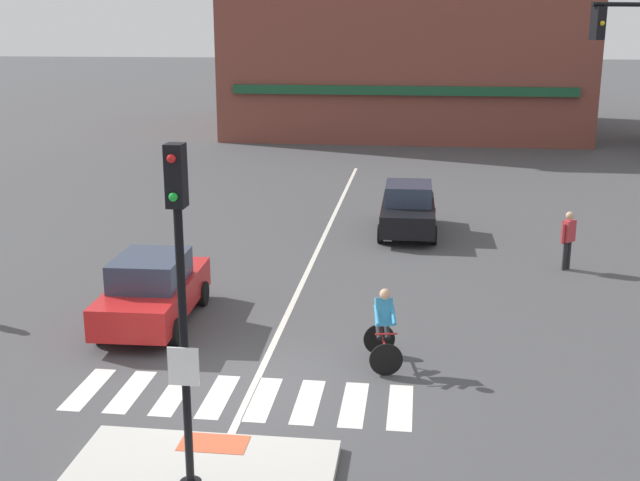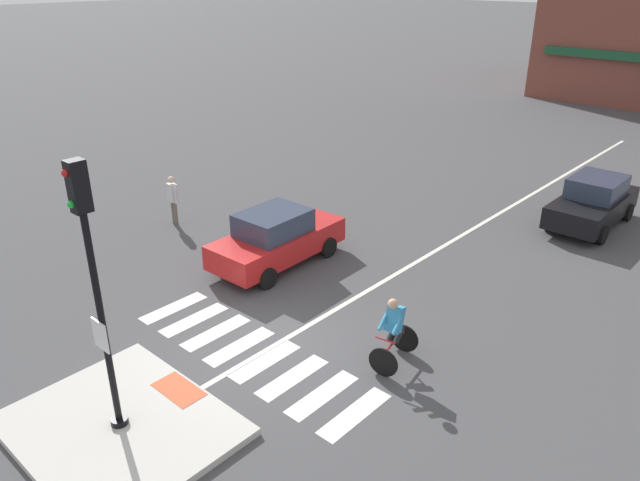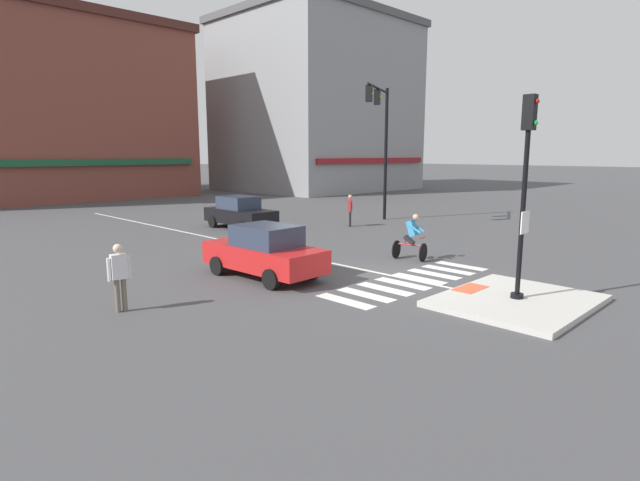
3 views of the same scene
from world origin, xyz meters
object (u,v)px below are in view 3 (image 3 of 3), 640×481
object	(u,v)px
pedestrian_at_curb_left	(119,272)
pedestrian_waiting_far_side	(350,208)
cyclist	(412,236)
signal_pole	(525,179)
car_red_westbound_near	(264,252)
traffic_light_mast	(381,130)
car_black_eastbound_far	(240,213)

from	to	relation	value
pedestrian_at_curb_left	pedestrian_waiting_far_side	world-z (taller)	same
cyclist	pedestrian_waiting_far_side	size ratio (longest dim) A/B	1.01
signal_pole	car_red_westbound_near	xyz separation A→B (m)	(-2.80, 6.75, -2.36)
traffic_light_mast	car_black_eastbound_far	distance (m)	8.90
signal_pole	cyclist	xyz separation A→B (m)	(2.54, 5.03, -2.30)
signal_pole	traffic_light_mast	xyz separation A→B (m)	(9.84, 12.25, 1.85)
pedestrian_waiting_far_side	car_red_westbound_near	bearing A→B (deg)	-151.55
signal_pole	traffic_light_mast	size ratio (longest dim) A/B	0.68
car_red_westbound_near	pedestrian_waiting_far_side	bearing A→B (deg)	28.45
car_red_westbound_near	pedestrian_waiting_far_side	distance (m)	11.50
car_red_westbound_near	pedestrian_waiting_far_side	size ratio (longest dim) A/B	2.49
signal_pole	pedestrian_waiting_far_side	distance (m)	14.41
car_red_westbound_near	pedestrian_waiting_far_side	xyz separation A→B (m)	(10.11, 5.48, 0.17)
cyclist	pedestrian_at_curb_left	world-z (taller)	cyclist
traffic_light_mast	cyclist	size ratio (longest dim) A/B	4.40
traffic_light_mast	signal_pole	bearing A→B (deg)	-128.76
traffic_light_mast	car_red_westbound_near	distance (m)	14.41
car_black_eastbound_far	pedestrian_waiting_far_side	size ratio (longest dim) A/B	2.46
pedestrian_at_curb_left	pedestrian_waiting_far_side	bearing A→B (deg)	21.19
pedestrian_at_curb_left	pedestrian_waiting_far_side	xyz separation A→B (m)	(14.74, 5.72, 0.00)
cyclist	pedestrian_at_curb_left	distance (m)	10.08
signal_pole	traffic_light_mast	distance (m)	15.82
car_black_eastbound_far	cyclist	world-z (taller)	cyclist
car_red_westbound_near	signal_pole	bearing A→B (deg)	-67.47
traffic_light_mast	pedestrian_at_curb_left	size ratio (longest dim) A/B	4.42
car_red_westbound_near	pedestrian_waiting_far_side	world-z (taller)	pedestrian_waiting_far_side
traffic_light_mast	cyclist	distance (m)	11.08
car_black_eastbound_far	car_red_westbound_near	bearing A→B (deg)	-121.99
traffic_light_mast	pedestrian_waiting_far_side	xyz separation A→B (m)	(-2.53, -0.03, -4.04)
car_red_westbound_near	pedestrian_at_curb_left	distance (m)	4.64
traffic_light_mast	car_black_eastbound_far	xyz separation A→B (m)	(-7.02, 3.49, -4.21)
signal_pole	pedestrian_waiting_far_side	xyz separation A→B (m)	(7.31, 12.23, -2.19)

